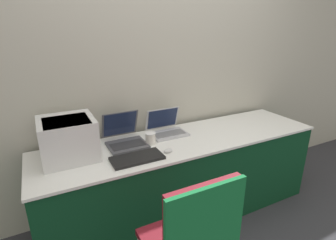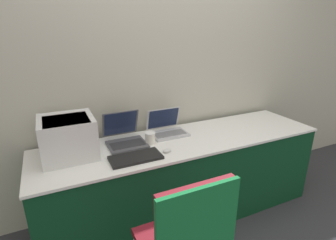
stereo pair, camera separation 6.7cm
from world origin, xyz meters
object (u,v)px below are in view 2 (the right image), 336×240
external_keyboard (136,158)px  chair (187,240)px  coffee_cup (150,138)px  printer (68,136)px  laptop_left (125,137)px  laptop_right (167,128)px  mouse (167,151)px

external_keyboard → chair: chair is taller
coffee_cup → printer: bearing=175.0°
laptop_left → coffee_cup: size_ratio=3.56×
printer → laptop_left: printer is taller
laptop_right → coffee_cup: bearing=-146.8°
laptop_right → external_keyboard: laptop_right is taller
laptop_left → external_keyboard: 0.31m
laptop_left → chair: (0.03, -1.00, -0.19)m
laptop_left → laptop_right: bearing=5.2°
laptop_left → coffee_cup: (0.18, -0.10, -0.01)m
laptop_left → chair: 1.02m
laptop_left → external_keyboard: size_ratio=0.93×
printer → coffee_cup: (0.61, -0.05, -0.11)m
printer → mouse: size_ratio=5.46×
laptop_right → chair: chair is taller
laptop_right → coffee_cup: 0.26m
external_keyboard → mouse: bearing=-0.6°
printer → chair: printer is taller
laptop_right → chair: (-0.37, -1.04, -0.18)m
laptop_left → mouse: size_ratio=5.05×
external_keyboard → mouse: mouse is taller
printer → coffee_cup: size_ratio=3.85×
mouse → external_keyboard: bearing=179.4°
printer → chair: 1.09m
printer → coffee_cup: 0.62m
mouse → laptop_right: bearing=64.8°
printer → external_keyboard: printer is taller
external_keyboard → mouse: size_ratio=5.44×
laptop_right → chair: size_ratio=0.32×
coffee_cup → mouse: (0.05, -0.20, -0.03)m
external_keyboard → chair: (0.03, -0.70, -0.14)m
printer → laptop_right: (0.82, 0.09, -0.11)m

